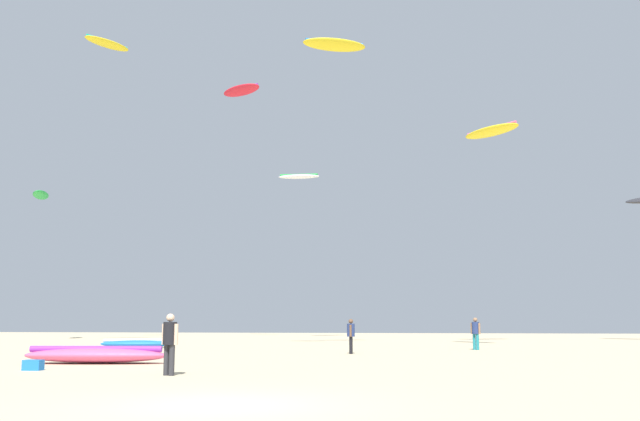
{
  "coord_description": "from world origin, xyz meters",
  "views": [
    {
      "loc": [
        3.35,
        -13.21,
        1.63
      ],
      "look_at": [
        0.0,
        17.7,
        6.39
      ],
      "focal_mm": 39.16,
      "sensor_mm": 36.0,
      "label": 1
    }
  ],
  "objects_px": {
    "person_foreground": "(170,339)",
    "kite_aloft_5": "(491,131)",
    "kite_grounded_near": "(96,355)",
    "kite_aloft_9": "(241,90)",
    "kite_aloft_8": "(334,45)",
    "person_midground": "(351,333)",
    "kite_aloft_1": "(299,177)",
    "kite_grounded_mid": "(138,344)",
    "cooler_box": "(33,365)",
    "kite_aloft_6": "(41,195)",
    "person_left": "(476,331)",
    "kite_aloft_4": "(107,44)"
  },
  "relations": [
    {
      "from": "kite_aloft_4",
      "to": "kite_aloft_8",
      "type": "height_order",
      "value": "kite_aloft_4"
    },
    {
      "from": "kite_aloft_1",
      "to": "kite_aloft_8",
      "type": "relative_size",
      "value": 0.65
    },
    {
      "from": "person_left",
      "to": "kite_aloft_1",
      "type": "distance_m",
      "value": 14.26
    },
    {
      "from": "kite_grounded_near",
      "to": "kite_aloft_6",
      "type": "height_order",
      "value": "kite_aloft_6"
    },
    {
      "from": "kite_aloft_8",
      "to": "kite_aloft_9",
      "type": "xyz_separation_m",
      "value": [
        -8.87,
        15.06,
        2.61
      ]
    },
    {
      "from": "person_foreground",
      "to": "kite_aloft_4",
      "type": "height_order",
      "value": "kite_aloft_4"
    },
    {
      "from": "kite_grounded_near",
      "to": "kite_grounded_mid",
      "type": "height_order",
      "value": "kite_grounded_near"
    },
    {
      "from": "kite_aloft_1",
      "to": "cooler_box",
      "type": "bearing_deg",
      "value": -104.97
    },
    {
      "from": "kite_aloft_6",
      "to": "kite_aloft_4",
      "type": "bearing_deg",
      "value": 15.72
    },
    {
      "from": "cooler_box",
      "to": "person_left",
      "type": "bearing_deg",
      "value": 45.29
    },
    {
      "from": "kite_aloft_9",
      "to": "kite_aloft_5",
      "type": "bearing_deg",
      "value": -39.49
    },
    {
      "from": "cooler_box",
      "to": "kite_aloft_6",
      "type": "relative_size",
      "value": 0.16
    },
    {
      "from": "kite_aloft_5",
      "to": "kite_aloft_8",
      "type": "distance_m",
      "value": 10.2
    },
    {
      "from": "kite_grounded_near",
      "to": "kite_aloft_9",
      "type": "bearing_deg",
      "value": 93.04
    },
    {
      "from": "kite_aloft_6",
      "to": "kite_aloft_8",
      "type": "distance_m",
      "value": 24.39
    },
    {
      "from": "cooler_box",
      "to": "kite_aloft_4",
      "type": "xyz_separation_m",
      "value": [
        -10.01,
        26.71,
        21.72
      ]
    },
    {
      "from": "person_foreground",
      "to": "kite_grounded_near",
      "type": "relative_size",
      "value": 0.33
    },
    {
      "from": "person_foreground",
      "to": "kite_aloft_5",
      "type": "height_order",
      "value": "kite_aloft_5"
    },
    {
      "from": "kite_aloft_8",
      "to": "kite_aloft_9",
      "type": "bearing_deg",
      "value": 120.48
    },
    {
      "from": "person_foreground",
      "to": "kite_aloft_8",
      "type": "height_order",
      "value": "kite_aloft_8"
    },
    {
      "from": "kite_grounded_mid",
      "to": "kite_aloft_5",
      "type": "relative_size",
      "value": 1.2
    },
    {
      "from": "kite_grounded_mid",
      "to": "cooler_box",
      "type": "relative_size",
      "value": 7.28
    },
    {
      "from": "kite_grounded_near",
      "to": "kite_aloft_9",
      "type": "relative_size",
      "value": 1.35
    },
    {
      "from": "kite_aloft_1",
      "to": "kite_aloft_8",
      "type": "distance_m",
      "value": 8.11
    },
    {
      "from": "person_midground",
      "to": "kite_aloft_1",
      "type": "relative_size",
      "value": 0.61
    },
    {
      "from": "person_foreground",
      "to": "kite_aloft_8",
      "type": "bearing_deg",
      "value": -166.11
    },
    {
      "from": "person_midground",
      "to": "kite_aloft_4",
      "type": "relative_size",
      "value": 0.43
    },
    {
      "from": "kite_aloft_1",
      "to": "kite_aloft_4",
      "type": "distance_m",
      "value": 20.45
    },
    {
      "from": "person_midground",
      "to": "kite_grounded_near",
      "type": "relative_size",
      "value": 0.3
    },
    {
      "from": "kite_aloft_5",
      "to": "kite_grounded_near",
      "type": "bearing_deg",
      "value": -138.04
    },
    {
      "from": "kite_aloft_4",
      "to": "kite_aloft_5",
      "type": "xyz_separation_m",
      "value": [
        26.64,
        -9.01,
        -9.97
      ]
    },
    {
      "from": "cooler_box",
      "to": "kite_aloft_5",
      "type": "distance_m",
      "value": 26.98
    },
    {
      "from": "kite_aloft_1",
      "to": "kite_aloft_4",
      "type": "bearing_deg",
      "value": 157.46
    },
    {
      "from": "cooler_box",
      "to": "kite_aloft_1",
      "type": "height_order",
      "value": "kite_aloft_1"
    },
    {
      "from": "kite_aloft_6",
      "to": "kite_aloft_9",
      "type": "bearing_deg",
      "value": 27.0
    },
    {
      "from": "person_foreground",
      "to": "person_left",
      "type": "xyz_separation_m",
      "value": [
        10.36,
        16.73,
        -0.07
      ]
    },
    {
      "from": "person_midground",
      "to": "cooler_box",
      "type": "height_order",
      "value": "person_midground"
    },
    {
      "from": "person_midground",
      "to": "kite_aloft_5",
      "type": "relative_size",
      "value": 0.45
    },
    {
      "from": "person_left",
      "to": "kite_grounded_near",
      "type": "bearing_deg",
      "value": -15.95
    },
    {
      "from": "cooler_box",
      "to": "kite_aloft_6",
      "type": "bearing_deg",
      "value": 118.49
    },
    {
      "from": "person_left",
      "to": "kite_grounded_near",
      "type": "distance_m",
      "value": 18.92
    },
    {
      "from": "kite_aloft_1",
      "to": "kite_aloft_9",
      "type": "distance_m",
      "value": 16.6
    },
    {
      "from": "kite_grounded_mid",
      "to": "kite_aloft_1",
      "type": "relative_size",
      "value": 1.62
    },
    {
      "from": "person_left",
      "to": "kite_aloft_8",
      "type": "distance_m",
      "value": 17.85
    },
    {
      "from": "kite_aloft_1",
      "to": "kite_aloft_9",
      "type": "relative_size",
      "value": 0.66
    },
    {
      "from": "kite_grounded_near",
      "to": "kite_aloft_5",
      "type": "relative_size",
      "value": 1.53
    },
    {
      "from": "kite_aloft_6",
      "to": "person_foreground",
      "type": "bearing_deg",
      "value": -55.34
    },
    {
      "from": "person_left",
      "to": "kite_grounded_mid",
      "type": "height_order",
      "value": "person_left"
    },
    {
      "from": "kite_grounded_mid",
      "to": "cooler_box",
      "type": "height_order",
      "value": "kite_grounded_mid"
    },
    {
      "from": "kite_aloft_5",
      "to": "kite_aloft_8",
      "type": "height_order",
      "value": "kite_aloft_8"
    }
  ]
}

